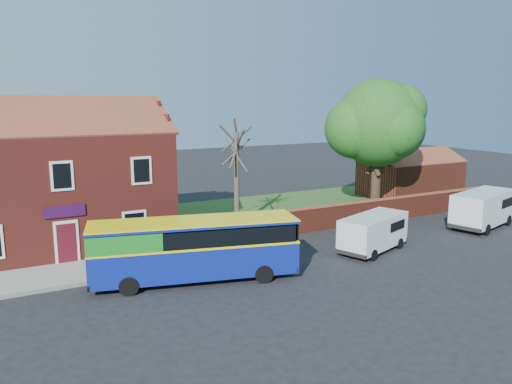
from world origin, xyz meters
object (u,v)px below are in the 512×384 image
bus (188,247)px  large_tree (377,126)px  van_far (483,208)px  van_near (373,231)px

bus → large_tree: bearing=36.0°
van_far → van_near: bearing=168.3°
bus → van_far: bearing=14.1°
van_near → van_far: (9.89, 0.70, 0.19)m
van_far → large_tree: large_tree is taller
van_far → large_tree: bearing=98.9°
large_tree → bus: bearing=-157.3°
bus → van_far: (20.60, 0.31, -0.32)m
bus → van_far: size_ratio=1.70×
van_near → large_tree: 11.47m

